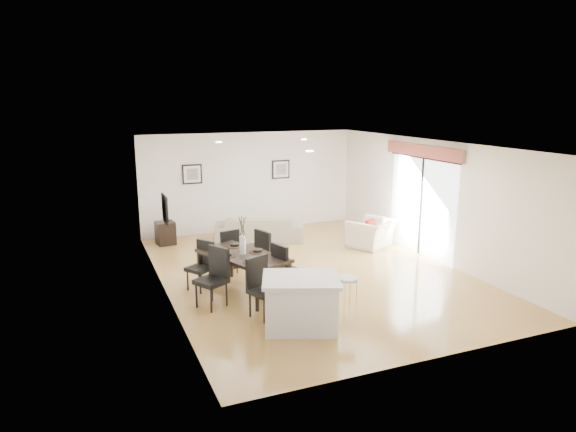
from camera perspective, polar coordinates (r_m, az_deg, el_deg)
name	(u,v)px	position (r m, az deg, el deg)	size (l,w,h in m)	color
ground	(310,273)	(10.89, 2.48, -6.30)	(8.00, 8.00, 0.00)	tan
wall_back	(250,182)	(14.19, -4.24, 3.82)	(6.00, 0.04, 2.70)	white
wall_front	(435,268)	(7.22, 16.03, -5.62)	(6.00, 0.04, 2.70)	white
wall_left	(162,223)	(9.69, -13.78, -0.80)	(0.04, 8.00, 2.70)	white
wall_right	(431,200)	(12.07, 15.60, 1.77)	(0.04, 8.00, 2.70)	white
ceiling	(311,144)	(10.33, 2.63, 7.99)	(6.00, 8.00, 0.02)	white
sofa	(259,228)	(13.21, -3.24, -1.38)	(2.24, 0.87, 0.65)	#A09982
armchair	(371,233)	(12.82, 9.23, -1.91)	(1.05, 0.92, 0.68)	silver
courtyard_plant_a	(527,239)	(13.63, 24.98, -2.30)	(0.53, 0.46, 0.58)	#3D5D27
courtyard_plant_b	(504,227)	(14.66, 22.83, -1.10)	(0.33, 0.33, 0.58)	#3D5D27
dining_table	(243,258)	(9.64, -5.03, -4.66)	(1.53, 2.03, 0.76)	black
dining_chair_wnear	(215,274)	(9.13, -8.15, -6.36)	(0.65, 0.65, 1.06)	black
dining_chair_wfar	(202,262)	(9.99, -9.50, -5.10)	(0.58, 0.58, 0.94)	black
dining_chair_enear	(284,267)	(9.45, -0.40, -5.71)	(0.56, 0.56, 1.01)	black
dining_chair_efar	(267,253)	(10.25, -2.31, -4.08)	(0.60, 0.60, 1.06)	black
dining_chair_head	(261,283)	(8.65, -2.97, -7.50)	(0.60, 0.60, 1.02)	black
dining_chair_foot	(228,249)	(10.73, -6.72, -3.68)	(0.52, 0.52, 0.96)	black
vase	(243,239)	(9.54, -5.07, -2.52)	(0.93, 1.43, 0.72)	white
coffee_table	(247,255)	(11.47, -4.57, -4.37)	(0.93, 0.56, 0.37)	black
side_table	(165,233)	(13.23, -13.47, -1.86)	(0.44, 0.44, 0.58)	black
table_lamp	(164,212)	(13.11, -13.59, 0.46)	(0.21, 0.21, 0.40)	white
cushion	(370,226)	(12.64, 9.12, -1.14)	(0.32, 0.10, 0.32)	maroon
kitchen_island	(301,302)	(8.25, 1.44, -9.58)	(1.46, 1.30, 0.84)	silver
bar_stool	(348,283)	(8.53, 6.63, -7.44)	(0.34, 0.34, 0.74)	silver
framed_print_back_left	(192,174)	(13.72, -10.60, 4.59)	(0.52, 0.04, 0.52)	black
framed_print_back_right	(281,169)	(14.42, -0.81, 5.21)	(0.52, 0.04, 0.52)	black
framed_print_left_wall	(165,209)	(9.43, -13.51, 0.72)	(0.04, 0.52, 0.52)	black
sliding_door	(422,184)	(12.23, 14.67, 3.46)	(0.12, 2.70, 2.57)	white
courtyard	(507,201)	(14.87, 23.15, 1.56)	(6.00, 6.00, 2.00)	gray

